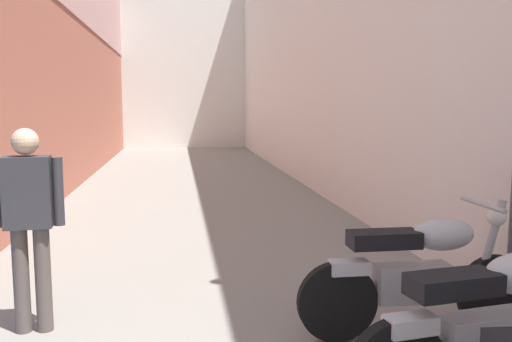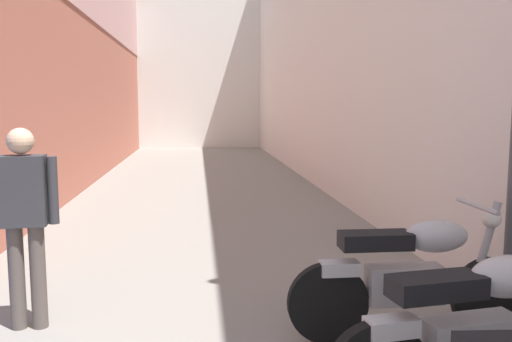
{
  "view_description": "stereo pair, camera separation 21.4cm",
  "coord_description": "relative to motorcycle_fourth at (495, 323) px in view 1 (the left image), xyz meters",
  "views": [
    {
      "loc": [
        -0.31,
        1.59,
        1.75
      ],
      "look_at": [
        0.52,
        7.27,
        1.03
      ],
      "focal_mm": 37.91,
      "sensor_mm": 36.0,
      "label": 1
    },
    {
      "loc": [
        -0.1,
        1.56,
        1.75
      ],
      "look_at": [
        0.52,
        7.27,
        1.03
      ],
      "focal_mm": 37.91,
      "sensor_mm": 36.0,
      "label": 2
    }
  ],
  "objects": [
    {
      "name": "building_left",
      "position": [
        -4.08,
        7.29,
        2.75
      ],
      "size": [
        0.45,
        23.33,
        6.44
      ],
      "color": "#B76651",
      "rests_on": "ground"
    },
    {
      "name": "motorcycle_fifth",
      "position": [
        0.0,
        0.97,
        0.0
      ],
      "size": [
        1.85,
        0.58,
        1.04
      ],
      "color": "black",
      "rests_on": "ground"
    },
    {
      "name": "motorcycle_fourth",
      "position": [
        0.0,
        0.0,
        0.0
      ],
      "size": [
        1.84,
        0.58,
        1.04
      ],
      "color": "black",
      "rests_on": "ground"
    },
    {
      "name": "building_far_end",
      "position": [
        -1.47,
        20.01,
        2.74
      ],
      "size": [
        7.82,
        2.0,
        6.48
      ],
      "primitive_type": "cube",
      "color": "silver",
      "rests_on": "ground"
    },
    {
      "name": "ground_plane",
      "position": [
        -1.47,
        5.35,
        -0.5
      ],
      "size": [
        39.33,
        39.33,
        0.0
      ],
      "primitive_type": "plane",
      "color": "gray"
    },
    {
      "name": "pedestrian_further_down",
      "position": [
        -2.9,
        1.48,
        0.42
      ],
      "size": [
        0.52,
        0.23,
        1.57
      ],
      "color": "#564C47",
      "rests_on": "ground"
    }
  ]
}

